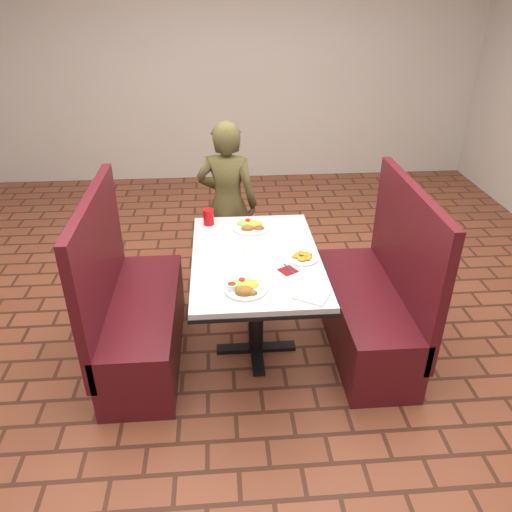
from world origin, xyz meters
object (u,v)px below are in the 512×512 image
(diner_person, at_px, (228,204))
(far_dinner_plate, at_px, (251,225))
(plantain_plate, at_px, (302,257))
(booth_bench_left, at_px, (135,316))
(booth_bench_right, at_px, (373,306))
(near_dinner_plate, at_px, (245,286))
(red_tumbler, at_px, (209,217))
(dining_table, at_px, (256,269))

(diner_person, distance_m, far_dinner_plate, 0.64)
(far_dinner_plate, bearing_deg, diner_person, 103.66)
(diner_person, height_order, plantain_plate, diner_person)
(booth_bench_left, bearing_deg, diner_person, 57.54)
(booth_bench_left, bearing_deg, booth_bench_right, 0.00)
(diner_person, bearing_deg, far_dinner_plate, 117.38)
(near_dinner_plate, distance_m, plantain_plate, 0.50)
(booth_bench_right, distance_m, red_tumbler, 1.29)
(plantain_plate, bearing_deg, booth_bench_left, 176.74)
(near_dinner_plate, bearing_deg, booth_bench_left, 151.18)
(booth_bench_left, height_order, plantain_plate, booth_bench_left)
(near_dinner_plate, xyz_separation_m, red_tumbler, (-0.20, 0.88, 0.03))
(booth_bench_right, relative_size, diner_person, 0.89)
(far_dinner_plate, relative_size, red_tumbler, 2.29)
(booth_bench_left, xyz_separation_m, plantain_plate, (1.08, -0.06, 0.43))
(booth_bench_right, bearing_deg, dining_table, 180.00)
(booth_bench_left, relative_size, far_dinner_plate, 4.66)
(dining_table, relative_size, plantain_plate, 6.23)
(diner_person, distance_m, red_tumbler, 0.56)
(dining_table, bearing_deg, booth_bench_right, 0.00)
(red_tumbler, bearing_deg, far_dinner_plate, -16.20)
(far_dinner_plate, xyz_separation_m, red_tumbler, (-0.29, 0.09, 0.03))
(dining_table, height_order, booth_bench_left, booth_bench_left)
(diner_person, bearing_deg, dining_table, 112.22)
(booth_bench_left, xyz_separation_m, diner_person, (0.65, 1.02, 0.35))
(red_tumbler, bearing_deg, near_dinner_plate, -76.88)
(booth_bench_right, height_order, plantain_plate, booth_bench_right)
(far_dinner_plate, bearing_deg, booth_bench_right, -26.75)
(near_dinner_plate, distance_m, far_dinner_plate, 0.80)
(dining_table, bearing_deg, red_tumbler, 121.27)
(booth_bench_right, distance_m, diner_person, 1.43)
(booth_bench_left, bearing_deg, near_dinner_plate, -28.82)
(near_dinner_plate, xyz_separation_m, far_dinner_plate, (0.09, 0.79, -0.00))
(booth_bench_right, xyz_separation_m, diner_person, (-0.95, 1.02, 0.35))
(dining_table, distance_m, far_dinner_plate, 0.42)
(red_tumbler, bearing_deg, diner_person, 74.58)
(booth_bench_left, xyz_separation_m, booth_bench_right, (1.60, 0.00, 0.00))
(booth_bench_right, xyz_separation_m, near_dinner_plate, (-0.89, -0.39, 0.45))
(booth_bench_right, distance_m, plantain_plate, 0.67)
(booth_bench_right, relative_size, near_dinner_plate, 4.93)
(near_dinner_plate, bearing_deg, dining_table, 76.59)
(red_tumbler, bearing_deg, plantain_plate, -43.45)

